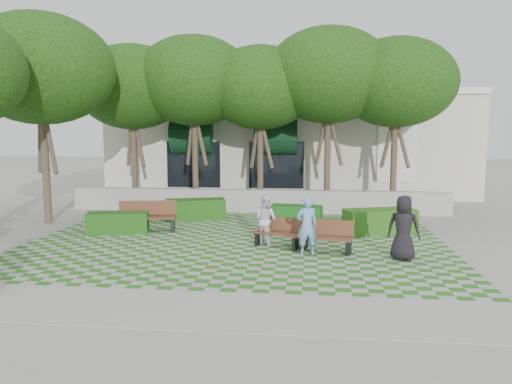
# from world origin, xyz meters

# --- Properties ---
(ground) EXTENTS (90.00, 90.00, 0.00)m
(ground) POSITION_xyz_m (0.00, 0.00, 0.00)
(ground) COLOR gray
(ground) RESTS_ON ground
(lawn) EXTENTS (12.00, 12.00, 0.00)m
(lawn) POSITION_xyz_m (0.00, 1.00, 0.01)
(lawn) COLOR #2B721E
(lawn) RESTS_ON ground
(sidewalk_south) EXTENTS (16.00, 2.00, 0.01)m
(sidewalk_south) POSITION_xyz_m (0.00, -4.70, 0.01)
(sidewalk_south) COLOR #9E9B93
(sidewalk_south) RESTS_ON ground
(sidewalk_west) EXTENTS (2.00, 12.00, 0.01)m
(sidewalk_west) POSITION_xyz_m (-7.20, 1.00, 0.01)
(sidewalk_west) COLOR #9E9B93
(sidewalk_west) RESTS_ON ground
(retaining_wall) EXTENTS (15.00, 0.36, 0.90)m
(retaining_wall) POSITION_xyz_m (0.00, 6.20, 0.45)
(retaining_wall) COLOR #9E9B93
(retaining_wall) RESTS_ON ground
(bench_east) EXTENTS (1.71, 0.92, 0.86)m
(bench_east) POSITION_xyz_m (2.47, -0.07, 0.41)
(bench_east) COLOR #58301E
(bench_east) RESTS_ON ground
(bench_mid) EXTENTS (1.62, 0.97, 0.81)m
(bench_mid) POSITION_xyz_m (1.36, 0.43, 0.39)
(bench_mid) COLOR #522E1C
(bench_mid) RESTS_ON ground
(bench_west) EXTENTS (1.93, 0.96, 0.97)m
(bench_west) POSITION_xyz_m (-3.10, 2.08, 0.47)
(bench_west) COLOR #512C1C
(bench_west) RESTS_ON ground
(hedge_east) EXTENTS (2.38, 1.56, 0.78)m
(hedge_east) POSITION_xyz_m (4.33, 2.54, 0.39)
(hedge_east) COLOR #235216
(hedge_east) RESTS_ON ground
(hedge_midright) EXTENTS (1.87, 0.98, 0.62)m
(hedge_midright) POSITION_xyz_m (1.64, 4.04, 0.31)
(hedge_midright) COLOR #154F17
(hedge_midright) RESTS_ON ground
(hedge_midleft) EXTENTS (2.29, 1.47, 0.75)m
(hedge_midleft) POSITION_xyz_m (-2.04, 4.32, 0.37)
(hedge_midleft) COLOR #1A4A13
(hedge_midleft) RESTS_ON ground
(hedge_west) EXTENTS (2.01, 1.15, 0.66)m
(hedge_west) POSITION_xyz_m (-3.95, 1.71, 0.33)
(hedge_west) COLOR #1A4913
(hedge_west) RESTS_ON ground
(person_blue) EXTENTS (0.65, 0.52, 1.56)m
(person_blue) POSITION_xyz_m (2.06, -0.46, 0.78)
(person_blue) COLOR #739BD1
(person_blue) RESTS_ON ground
(person_dark) EXTENTS (0.92, 0.73, 1.65)m
(person_dark) POSITION_xyz_m (4.47, -0.70, 0.83)
(person_dark) COLOR black
(person_dark) RESTS_ON ground
(person_white) EXTENTS (0.89, 0.86, 1.44)m
(person_white) POSITION_xyz_m (0.88, 0.60, 0.72)
(person_white) COLOR white
(person_white) RESTS_ON ground
(tree_row) EXTENTS (17.70, 13.40, 7.41)m
(tree_row) POSITION_xyz_m (-1.86, 5.95, 5.18)
(tree_row) COLOR #47382B
(tree_row) RESTS_ON ground
(building) EXTENTS (18.00, 8.92, 5.15)m
(building) POSITION_xyz_m (0.93, 14.08, 2.52)
(building) COLOR beige
(building) RESTS_ON ground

